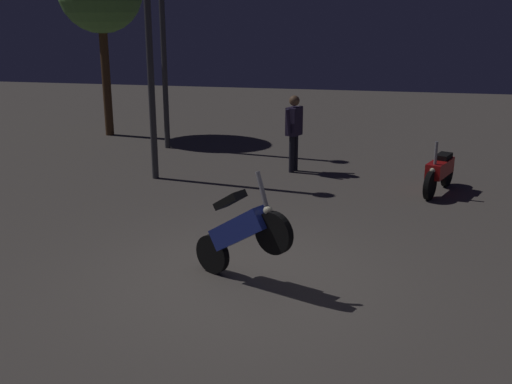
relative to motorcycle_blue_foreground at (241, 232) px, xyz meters
name	(u,v)px	position (x,y,z in m)	size (l,w,h in m)	color
ground_plane	(241,279)	(-0.03, 0.14, -0.74)	(40.00, 40.00, 0.00)	#605951
motorcycle_blue_foreground	(241,232)	(0.00, 0.00, 0.00)	(1.49, 0.90, 1.63)	black
motorcycle_red_parked_left	(440,171)	(2.98, 4.91, -0.31)	(0.72, 1.57, 1.11)	black
person_rider_beside	(294,127)	(-0.11, 5.98, 0.29)	(0.37, 0.65, 1.72)	black
streetlamp_near	(149,40)	(-2.98, 4.84, 2.20)	(0.36, 0.36, 4.58)	#38383D
streetlamp_far	(162,10)	(-3.70, 7.75, 2.76)	(0.36, 0.36, 5.60)	#38383D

